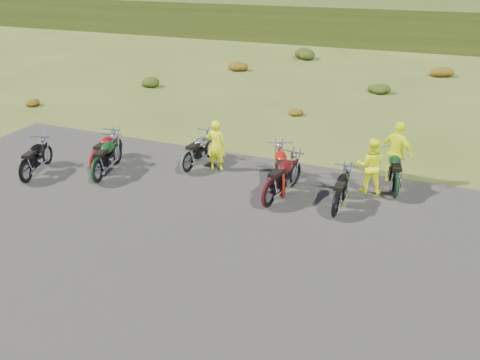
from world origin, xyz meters
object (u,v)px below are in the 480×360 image
at_px(motorcycle_0, 28,183).
at_px(person_middle, 216,146).
at_px(motorcycle_7, 394,199).
at_px(motorcycle_3, 188,173).

bearing_deg(motorcycle_0, person_middle, -75.34).
height_order(motorcycle_7, person_middle, person_middle).
bearing_deg(person_middle, motorcycle_3, 28.50).
bearing_deg(motorcycle_3, motorcycle_0, 126.55).
bearing_deg(motorcycle_3, person_middle, -47.80).
distance_m(motorcycle_0, motorcycle_7, 10.90).
relative_size(motorcycle_0, person_middle, 1.25).
height_order(motorcycle_0, motorcycle_3, motorcycle_3).
bearing_deg(motorcycle_7, motorcycle_3, 85.18).
xyz_separation_m(motorcycle_0, motorcycle_3, (4.17, 2.50, 0.00)).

